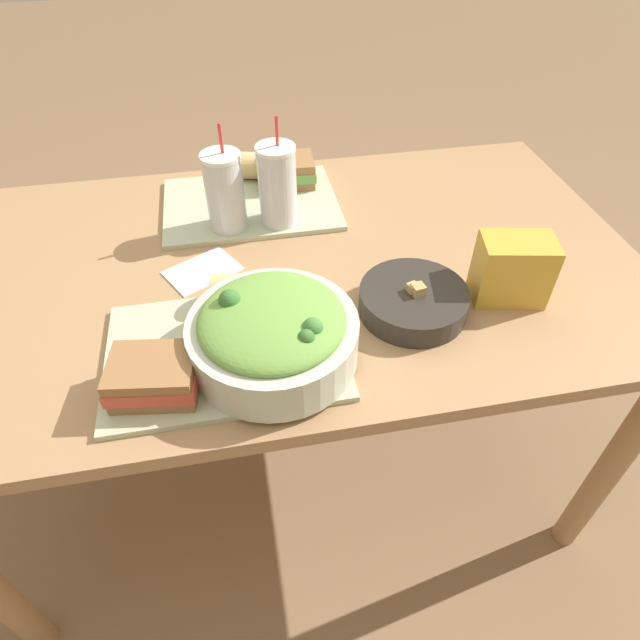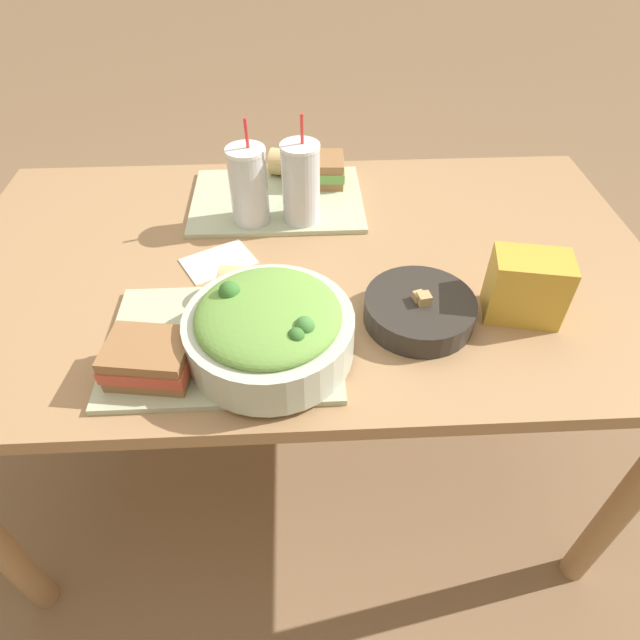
# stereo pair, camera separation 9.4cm
# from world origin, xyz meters

# --- Properties ---
(ground_plane) EXTENTS (12.00, 12.00, 0.00)m
(ground_plane) POSITION_xyz_m (0.00, 0.00, 0.00)
(ground_plane) COLOR #846647
(dining_table) EXTENTS (1.49, 0.87, 0.77)m
(dining_table) POSITION_xyz_m (0.00, 0.00, 0.67)
(dining_table) COLOR #A37A51
(dining_table) RESTS_ON ground_plane
(tray_near) EXTENTS (0.41, 0.29, 0.01)m
(tray_near) POSITION_xyz_m (-0.15, -0.24, 0.78)
(tray_near) COLOR #B2BC99
(tray_near) RESTS_ON dining_table
(tray_far) EXTENTS (0.41, 0.29, 0.01)m
(tray_far) POSITION_xyz_m (-0.06, 0.23, 0.78)
(tray_far) COLOR #B2BC99
(tray_far) RESTS_ON dining_table
(salad_bowl) EXTENTS (0.28, 0.28, 0.12)m
(salad_bowl) POSITION_xyz_m (-0.06, -0.27, 0.84)
(salad_bowl) COLOR beige
(salad_bowl) RESTS_ON tray_near
(soup_bowl) EXTENTS (0.20, 0.20, 0.07)m
(soup_bowl) POSITION_xyz_m (0.21, -0.20, 0.80)
(soup_bowl) COLOR #2D2823
(soup_bowl) RESTS_ON dining_table
(sandwich_near) EXTENTS (0.15, 0.12, 0.06)m
(sandwich_near) POSITION_xyz_m (-0.26, -0.31, 0.81)
(sandwich_near) COLOR olive
(sandwich_near) RESTS_ON tray_near
(baguette_near) EXTENTS (0.14, 0.09, 0.07)m
(baguette_near) POSITION_xyz_m (-0.09, -0.13, 0.82)
(baguette_near) COLOR tan
(baguette_near) RESTS_ON tray_near
(sandwich_far) EXTENTS (0.15, 0.11, 0.06)m
(sandwich_far) POSITION_xyz_m (0.04, 0.31, 0.81)
(sandwich_far) COLOR olive
(sandwich_far) RESTS_ON tray_far
(baguette_far) EXTENTS (0.13, 0.09, 0.07)m
(baguette_far) POSITION_xyz_m (-0.01, 0.34, 0.82)
(baguette_far) COLOR tan
(baguette_far) RESTS_ON tray_far
(drink_cup_dark) EXTENTS (0.09, 0.09, 0.24)m
(drink_cup_dark) POSITION_xyz_m (-0.11, 0.14, 0.86)
(drink_cup_dark) COLOR silver
(drink_cup_dark) RESTS_ON tray_far
(drink_cup_red) EXTENTS (0.09, 0.09, 0.25)m
(drink_cup_red) POSITION_xyz_m (-0.00, 0.14, 0.87)
(drink_cup_red) COLOR silver
(drink_cup_red) RESTS_ON tray_far
(chip_bag) EXTENTS (0.15, 0.11, 0.13)m
(chip_bag) POSITION_xyz_m (0.40, -0.19, 0.84)
(chip_bag) COLOR gold
(chip_bag) RESTS_ON dining_table
(napkin_folded) EXTENTS (0.17, 0.15, 0.00)m
(napkin_folded) POSITION_xyz_m (-0.18, -0.00, 0.77)
(napkin_folded) COLOR white
(napkin_folded) RESTS_ON dining_table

